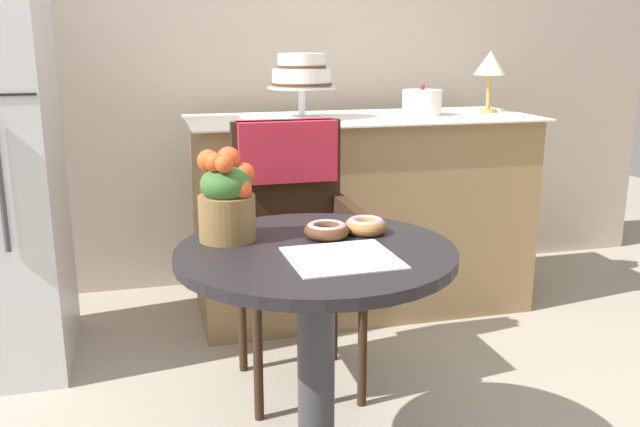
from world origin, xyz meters
TOP-DOWN VIEW (x-y plane):
  - back_wall at (0.00, 1.85)m, footprint 4.80×0.10m
  - cafe_table at (0.00, 0.00)m, footprint 0.72×0.72m
  - wicker_chair at (0.09, 0.70)m, footprint 0.42×0.45m
  - paper_napkin at (0.04, -0.10)m, footprint 0.26×0.25m
  - donut_front at (0.17, 0.10)m, footprint 0.12×0.12m
  - donut_mid at (0.05, 0.08)m, footprint 0.12×0.12m
  - flower_vase at (-0.21, 0.13)m, footprint 0.15×0.15m
  - display_counter at (0.55, 1.30)m, footprint 1.56×0.62m
  - tiered_cake_stand at (0.27, 1.30)m, footprint 0.30×0.30m
  - round_layer_cake at (0.83, 1.30)m, footprint 0.18×0.18m
  - table_lamp at (1.19, 1.34)m, footprint 0.15×0.15m

SIDE VIEW (x-z plane):
  - display_counter at x=0.55m, z-range 0.00..0.90m
  - cafe_table at x=0.00m, z-range 0.15..0.87m
  - wicker_chair at x=0.09m, z-range 0.16..1.12m
  - paper_napkin at x=0.04m, z-range 0.72..0.72m
  - donut_mid at x=0.05m, z-range 0.72..0.76m
  - donut_front at x=0.17m, z-range 0.72..0.76m
  - flower_vase at x=-0.21m, z-range 0.71..0.96m
  - round_layer_cake at x=0.83m, z-range 0.89..1.03m
  - tiered_cake_stand at x=0.27m, z-range 0.95..1.23m
  - table_lamp at x=1.19m, z-range 0.97..1.26m
  - back_wall at x=0.00m, z-range 0.00..2.70m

